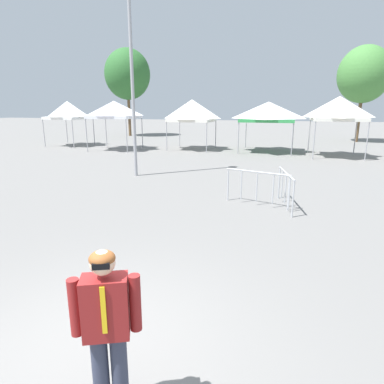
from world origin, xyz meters
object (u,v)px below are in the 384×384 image
at_px(canopy_tent_behind_center, 114,110).
at_px(person_foreground, 107,325).
at_px(canopy_tent_right_of_center, 192,111).
at_px(crowd_barrier_by_lift, 257,182).
at_px(canopy_tent_far_right, 339,109).
at_px(crowd_barrier_near_person, 286,183).
at_px(canopy_tent_left_of_center, 68,110).
at_px(canopy_tent_center, 268,112).
at_px(tree_behind_tents_right, 127,74).
at_px(tree_behind_tents_center, 364,75).
at_px(light_pole_opposite_side, 130,38).

height_order(canopy_tent_behind_center, person_foreground, canopy_tent_behind_center).
xyz_separation_m(canopy_tent_right_of_center, crowd_barrier_by_lift, (5.93, -12.79, -1.94)).
xyz_separation_m(canopy_tent_right_of_center, person_foreground, (5.37, -20.64, -1.66)).
bearing_deg(canopy_tent_far_right, crowd_barrier_near_person, -102.25).
height_order(canopy_tent_behind_center, crowd_barrier_by_lift, canopy_tent_behind_center).
relative_size(canopy_tent_left_of_center, canopy_tent_center, 0.96).
height_order(canopy_tent_behind_center, canopy_tent_right_of_center, canopy_tent_right_of_center).
height_order(canopy_tent_center, tree_behind_tents_right, tree_behind_tents_right).
bearing_deg(canopy_tent_center, crowd_barrier_by_lift, -86.71).
bearing_deg(crowd_barrier_by_lift, canopy_tent_right_of_center, 114.89).
bearing_deg(person_foreground, tree_behind_tents_right, 116.56).
xyz_separation_m(canopy_tent_behind_center, tree_behind_tents_right, (-4.27, 10.56, 3.30)).
distance_m(tree_behind_tents_right, tree_behind_tents_center, 21.48).
xyz_separation_m(canopy_tent_far_right, light_pole_opposite_side, (-9.04, -8.75, 2.81)).
bearing_deg(crowd_barrier_by_lift, tree_behind_tents_right, 125.26).
relative_size(person_foreground, tree_behind_tents_right, 0.21).
distance_m(canopy_tent_behind_center, person_foreground, 21.77).
xyz_separation_m(canopy_tent_far_right, tree_behind_tents_center, (2.73, 9.92, 2.65)).
distance_m(light_pole_opposite_side, tree_behind_tents_center, 22.08).
bearing_deg(canopy_tent_far_right, crowd_barrier_by_lift, -106.08).
bearing_deg(canopy_tent_right_of_center, person_foreground, -75.41).
bearing_deg(crowd_barrier_near_person, canopy_tent_right_of_center, 118.06).
height_order(light_pole_opposite_side, crowd_barrier_near_person, light_pole_opposite_side).
xyz_separation_m(person_foreground, tree_behind_tents_right, (-14.77, 29.54, 5.02)).
xyz_separation_m(canopy_tent_left_of_center, canopy_tent_behind_center, (4.64, -1.16, 0.07)).
xyz_separation_m(canopy_tent_left_of_center, canopy_tent_far_right, (19.12, -0.43, 0.17)).
xyz_separation_m(canopy_tent_left_of_center, canopy_tent_right_of_center, (9.77, 0.50, 0.00)).
bearing_deg(canopy_tent_right_of_center, canopy_tent_far_right, -5.71).
xyz_separation_m(light_pole_opposite_side, tree_behind_tents_center, (11.77, 18.68, -0.16)).
xyz_separation_m(canopy_tent_center, tree_behind_tents_right, (-14.58, 8.70, 3.42)).
bearing_deg(person_foreground, crowd_barrier_near_person, 79.86).
bearing_deg(crowd_barrier_by_lift, canopy_tent_left_of_center, 141.96).
bearing_deg(person_foreground, canopy_tent_center, 90.52).
xyz_separation_m(canopy_tent_far_right, person_foreground, (-3.98, -19.71, -1.82)).
bearing_deg(tree_behind_tents_right, tree_behind_tents_center, 0.24).
height_order(canopy_tent_left_of_center, crowd_barrier_by_lift, canopy_tent_left_of_center).
relative_size(light_pole_opposite_side, tree_behind_tents_right, 1.19).
distance_m(canopy_tent_behind_center, tree_behind_tents_right, 11.85).
height_order(canopy_tent_left_of_center, light_pole_opposite_side, light_pole_opposite_side).
xyz_separation_m(canopy_tent_left_of_center, tree_behind_tents_center, (21.85, 9.49, 2.82)).
xyz_separation_m(canopy_tent_far_right, crowd_barrier_by_lift, (-3.42, -11.85, -2.11)).
bearing_deg(light_pole_opposite_side, tree_behind_tents_right, 117.58).
height_order(canopy_tent_right_of_center, light_pole_opposite_side, light_pole_opposite_side).
height_order(canopy_tent_far_right, person_foreground, canopy_tent_far_right).
xyz_separation_m(person_foreground, tree_behind_tents_center, (6.70, 29.63, 4.47)).
xyz_separation_m(canopy_tent_left_of_center, canopy_tent_center, (14.96, 0.70, -0.05)).
xyz_separation_m(canopy_tent_behind_center, person_foreground, (10.50, -18.99, -1.72)).
relative_size(person_foreground, light_pole_opposite_side, 0.18).
bearing_deg(tree_behind_tents_center, tree_behind_tents_right, -179.76).
height_order(canopy_tent_far_right, tree_behind_tents_right, tree_behind_tents_right).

